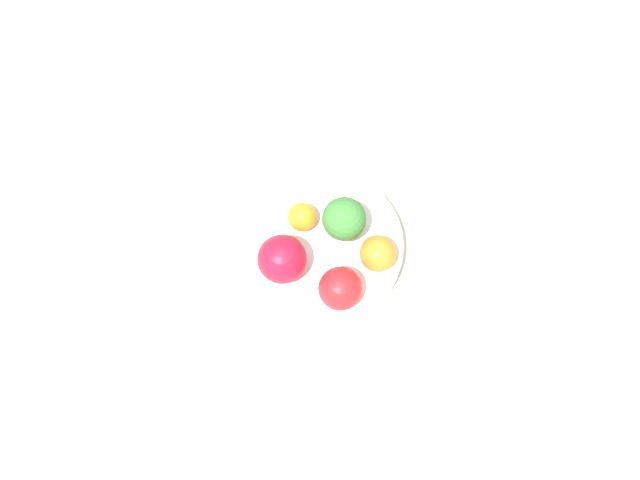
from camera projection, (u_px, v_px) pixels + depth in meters
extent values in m
plane|color=gray|center=(320.00, 259.00, 0.78)|extent=(6.00, 6.00, 0.00)
cube|color=beige|center=(320.00, 257.00, 0.78)|extent=(1.20, 1.20, 0.02)
cylinder|color=white|center=(320.00, 249.00, 0.75)|extent=(0.20, 0.20, 0.04)
cylinder|color=#8CB76B|center=(343.00, 228.00, 0.72)|extent=(0.02, 0.02, 0.02)
sphere|color=#387A33|center=(344.00, 219.00, 0.70)|extent=(0.05, 0.05, 0.05)
sphere|color=#B7142D|center=(282.00, 259.00, 0.69)|extent=(0.06, 0.06, 0.06)
sphere|color=red|center=(340.00, 289.00, 0.68)|extent=(0.05, 0.05, 0.05)
sphere|color=orange|center=(378.00, 253.00, 0.70)|extent=(0.04, 0.04, 0.04)
sphere|color=orange|center=(302.00, 217.00, 0.72)|extent=(0.03, 0.03, 0.03)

